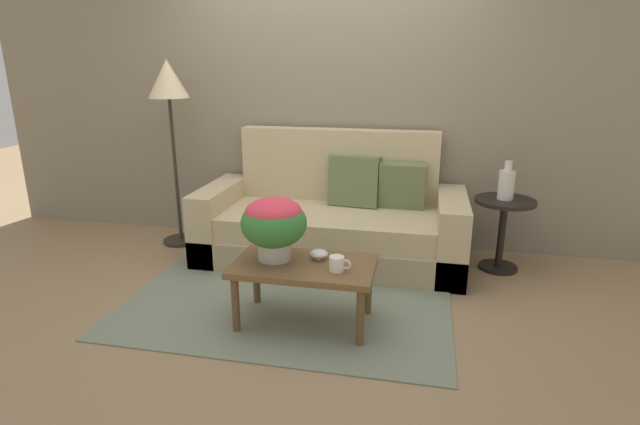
{
  "coord_description": "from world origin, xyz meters",
  "views": [
    {
      "loc": [
        0.87,
        -3.26,
        1.61
      ],
      "look_at": [
        0.17,
        0.04,
        0.58
      ],
      "focal_mm": 28.03,
      "sensor_mm": 36.0,
      "label": 1
    }
  ],
  "objects_px": {
    "floor_lamp": "(169,94)",
    "snack_bowl": "(319,254)",
    "side_table": "(503,221)",
    "coffee_mug": "(337,264)",
    "coffee_table": "(304,272)",
    "couch": "(334,222)",
    "table_vase": "(506,184)",
    "potted_plant": "(274,222)"
  },
  "relations": [
    {
      "from": "snack_bowl",
      "to": "table_vase",
      "type": "distance_m",
      "value": 1.66
    },
    {
      "from": "couch",
      "to": "floor_lamp",
      "type": "relative_size",
      "value": 1.33
    },
    {
      "from": "couch",
      "to": "coffee_mug",
      "type": "bearing_deg",
      "value": -78.57
    },
    {
      "from": "side_table",
      "to": "snack_bowl",
      "type": "bearing_deg",
      "value": -139.29
    },
    {
      "from": "floor_lamp",
      "to": "table_vase",
      "type": "relative_size",
      "value": 5.42
    },
    {
      "from": "potted_plant",
      "to": "coffee_mug",
      "type": "relative_size",
      "value": 3.11
    },
    {
      "from": "snack_bowl",
      "to": "table_vase",
      "type": "relative_size",
      "value": 0.38
    },
    {
      "from": "floor_lamp",
      "to": "coffee_mug",
      "type": "bearing_deg",
      "value": -37.08
    },
    {
      "from": "snack_bowl",
      "to": "coffee_table",
      "type": "bearing_deg",
      "value": -130.24
    },
    {
      "from": "coffee_mug",
      "to": "side_table",
      "type": "bearing_deg",
      "value": 48.17
    },
    {
      "from": "potted_plant",
      "to": "table_vase",
      "type": "xyz_separation_m",
      "value": [
        1.51,
        1.13,
        0.05
      ]
    },
    {
      "from": "coffee_table",
      "to": "table_vase",
      "type": "bearing_deg",
      "value": 41.55
    },
    {
      "from": "couch",
      "to": "side_table",
      "type": "height_order",
      "value": "couch"
    },
    {
      "from": "couch",
      "to": "side_table",
      "type": "bearing_deg",
      "value": 1.01
    },
    {
      "from": "coffee_table",
      "to": "side_table",
      "type": "xyz_separation_m",
      "value": [
        1.32,
        1.16,
        0.05
      ]
    },
    {
      "from": "couch",
      "to": "floor_lamp",
      "type": "bearing_deg",
      "value": 177.45
    },
    {
      "from": "floor_lamp",
      "to": "snack_bowl",
      "type": "xyz_separation_m",
      "value": [
        1.54,
        -1.11,
        -0.89
      ]
    },
    {
      "from": "potted_plant",
      "to": "floor_lamp",
      "type": "bearing_deg",
      "value": 137.28
    },
    {
      "from": "coffee_table",
      "to": "snack_bowl",
      "type": "distance_m",
      "value": 0.15
    },
    {
      "from": "floor_lamp",
      "to": "snack_bowl",
      "type": "height_order",
      "value": "floor_lamp"
    },
    {
      "from": "coffee_table",
      "to": "snack_bowl",
      "type": "xyz_separation_m",
      "value": [
        0.08,
        0.09,
        0.09
      ]
    },
    {
      "from": "table_vase",
      "to": "floor_lamp",
      "type": "bearing_deg",
      "value": 179.28
    },
    {
      "from": "table_vase",
      "to": "coffee_mug",
      "type": "bearing_deg",
      "value": -131.58
    },
    {
      "from": "side_table",
      "to": "coffee_mug",
      "type": "xyz_separation_m",
      "value": [
        -1.1,
        -1.23,
        0.05
      ]
    },
    {
      "from": "coffee_mug",
      "to": "snack_bowl",
      "type": "height_order",
      "value": "coffee_mug"
    },
    {
      "from": "coffee_mug",
      "to": "snack_bowl",
      "type": "relative_size",
      "value": 1.15
    },
    {
      "from": "coffee_table",
      "to": "table_vase",
      "type": "relative_size",
      "value": 2.93
    },
    {
      "from": "floor_lamp",
      "to": "snack_bowl",
      "type": "distance_m",
      "value": 2.09
    },
    {
      "from": "coffee_table",
      "to": "potted_plant",
      "type": "relative_size",
      "value": 2.13
    },
    {
      "from": "side_table",
      "to": "snack_bowl",
      "type": "distance_m",
      "value": 1.64
    },
    {
      "from": "potted_plant",
      "to": "coffee_mug",
      "type": "xyz_separation_m",
      "value": [
        0.42,
        -0.1,
        -0.2
      ]
    },
    {
      "from": "coffee_mug",
      "to": "coffee_table",
      "type": "bearing_deg",
      "value": 162.76
    },
    {
      "from": "coffee_mug",
      "to": "couch",
      "type": "bearing_deg",
      "value": 101.43
    },
    {
      "from": "floor_lamp",
      "to": "coffee_mug",
      "type": "height_order",
      "value": "floor_lamp"
    },
    {
      "from": "couch",
      "to": "potted_plant",
      "type": "height_order",
      "value": "couch"
    },
    {
      "from": "side_table",
      "to": "coffee_table",
      "type": "bearing_deg",
      "value": -138.69
    },
    {
      "from": "potted_plant",
      "to": "side_table",
      "type": "bearing_deg",
      "value": 36.58
    },
    {
      "from": "coffee_table",
      "to": "snack_bowl",
      "type": "bearing_deg",
      "value": 49.76
    },
    {
      "from": "couch",
      "to": "potted_plant",
      "type": "relative_size",
      "value": 5.24
    },
    {
      "from": "couch",
      "to": "coffee_mug",
      "type": "height_order",
      "value": "couch"
    },
    {
      "from": "couch",
      "to": "coffee_table",
      "type": "xyz_separation_m",
      "value": [
        0.02,
        -1.14,
        0.04
      ]
    },
    {
      "from": "side_table",
      "to": "coffee_mug",
      "type": "height_order",
      "value": "side_table"
    }
  ]
}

